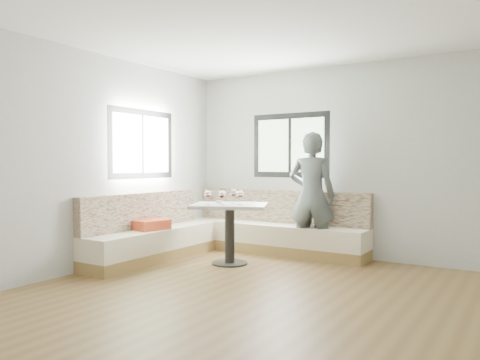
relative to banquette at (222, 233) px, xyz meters
name	(u,v)px	position (x,y,z in m)	size (l,w,h in m)	color
room	(258,159)	(1.52, -1.54, 1.08)	(5.01, 5.01, 2.81)	brown
banquette	(222,233)	(0.00, 0.00, 0.00)	(2.92, 2.80, 0.95)	olive
table	(230,219)	(0.41, -0.41, 0.28)	(1.23, 1.12, 0.82)	black
person	(312,196)	(1.21, 0.51, 0.58)	(0.66, 0.44, 1.82)	#515958
olive_ramekin	(219,202)	(0.22, -0.39, 0.51)	(0.10, 0.10, 0.04)	white
wine_glass_a	(208,194)	(0.23, -0.67, 0.63)	(0.09, 0.09, 0.20)	white
wine_glass_b	(222,194)	(0.42, -0.60, 0.63)	(0.09, 0.09, 0.20)	white
wine_glass_c	(240,194)	(0.61, -0.46, 0.63)	(0.09, 0.09, 0.20)	white
wine_glass_d	(233,193)	(0.40, -0.29, 0.63)	(0.09, 0.09, 0.20)	white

